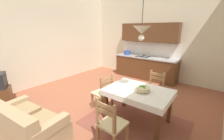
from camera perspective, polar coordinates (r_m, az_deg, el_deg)
name	(u,v)px	position (r m, az deg, el deg)	size (l,w,h in m)	color
ground_plane	(104,104)	(4.21, -3.21, -13.09)	(5.98, 6.47, 0.10)	#99563D
wall_back	(152,29)	(6.25, 15.52, 15.42)	(5.98, 0.12, 3.99)	beige
wall_left	(45,29)	(5.88, -24.94, 14.54)	(0.12, 6.47, 3.99)	beige
area_rug	(135,123)	(3.42, 8.89, -19.85)	(2.10, 1.60, 0.01)	brown
kitchen_cabinetry	(146,58)	(6.07, 13.25, 4.74)	(2.53, 0.63, 2.20)	#56331C
dining_table	(138,96)	(3.18, 10.26, -9.85)	(1.36, 0.97, 0.75)	#56331C
dining_chair_camera_side	(111,124)	(2.61, -0.33, -20.61)	(0.43, 0.43, 0.93)	#D1BC89
dining_chair_tv_side	(103,93)	(3.69, -3.53, -8.97)	(0.46, 0.46, 0.93)	#D1BC89
dining_chair_kitchen_side	(154,90)	(3.98, 16.12, -7.68)	(0.45, 0.45, 0.93)	#D1BC89
small_couch	(27,126)	(3.20, -30.37, -18.39)	(1.49, 0.93, 0.78)	tan
fruit_bowl	(142,89)	(3.05, 11.87, -7.23)	(0.30, 0.30, 0.12)	beige
pendant_lamp	(142,30)	(2.70, 11.65, 15.01)	(0.32, 0.32, 0.80)	black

